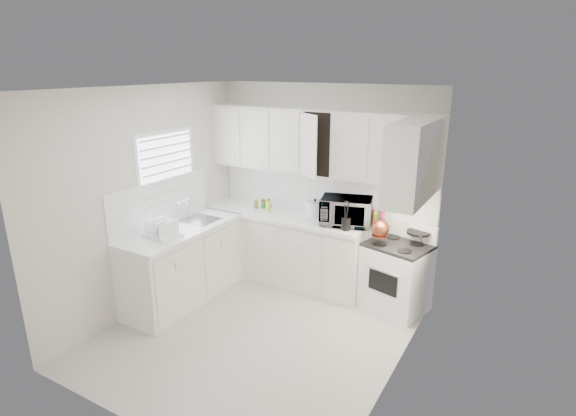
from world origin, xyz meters
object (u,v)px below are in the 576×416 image
Objects in this scene: stove at (397,268)px; rice_cooker at (315,207)px; microwave at (346,208)px; dish_rack at (162,227)px; utensil_crock at (346,215)px; tea_kettle at (380,227)px.

stove is 1.28m from rice_cooker.
microwave is at bearing -167.57° from stove.
rice_cooker reaches higher than dish_rack.
utensil_crock reaches higher than stove.
dish_rack is (-2.14, -1.23, -0.00)m from tea_kettle.
utensil_crock is at bearing -150.71° from stove.
dish_rack is (-2.32, -1.39, 0.53)m from stove.
utensil_crock is (-0.60, -0.16, 0.60)m from stove.
dish_rack is (-1.73, -1.23, -0.07)m from utensil_crock.
microwave is 2.68× the size of rice_cooker.
dish_rack is at bearing -174.80° from tea_kettle.
microwave is 1.66× the size of utensil_crock.
rice_cooker is at bearing 138.17° from tea_kettle.
microwave is 2.17m from dish_rack.
utensil_crock is at bearing -28.11° from rice_cooker.
dish_rack is at bearing -144.44° from utensil_crock.
microwave is at bearing 113.85° from utensil_crock.
stove is at bearing 16.89° from tea_kettle.
stove is 2.92× the size of utensil_crock.
tea_kettle is 0.54m from microwave.
utensil_crock is at bearing -81.87° from microwave.
stove is 4.07× the size of tea_kettle.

